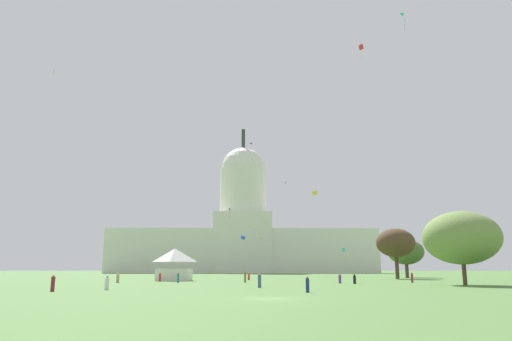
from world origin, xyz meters
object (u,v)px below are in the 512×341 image
Objects in this scene: kite_turquoise_low at (344,250)px; person_maroon_aisle_center at (412,278)px; person_red_deep_crowd at (249,277)px; kite_white_high at (236,174)px; kite_blue_low at (243,238)px; person_teal_edge_east at (178,278)px; kite_pink_low at (259,239)px; event_tent at (175,264)px; person_olive_lawn_far_right at (245,278)px; kite_yellow_low at (315,193)px; person_white_front_right at (107,284)px; person_tan_back_right at (118,278)px; person_red_mid_right at (160,277)px; tree_east_mid at (461,238)px; kite_magenta_mid at (284,184)px; tree_east_far at (396,243)px; person_purple_mid_center at (340,279)px; person_maroon_back_left at (53,284)px; capitol_building at (243,235)px; kite_green_mid at (230,209)px; tree_east_near at (406,252)px; kite_orange_low at (254,230)px; person_denim_near_tent at (259,281)px; person_navy_near_tree_east at (307,285)px; kite_gold_high at (54,72)px; kite_black_mid at (250,145)px; kite_cyan_high at (404,15)px; kite_red_high at (361,48)px; person_black_front_center at (355,279)px.

person_maroon_aisle_center is at bearing 89.49° from kite_turquoise_low.
kite_white_high is (-4.88, 102.25, 41.45)m from person_red_deep_crowd.
person_teal_edge_east is at bearing -150.75° from kite_blue_low.
event_tent is at bearing -32.65° from kite_pink_low.
person_maroon_aisle_center is at bearing -12.70° from person_olive_lawn_far_right.
kite_turquoise_low is at bearing 57.14° from person_olive_lawn_far_right.
kite_pink_low reaches higher than person_olive_lawn_far_right.
kite_yellow_low is at bearing 135.94° from person_red_deep_crowd.
person_white_front_right is 26.05m from person_tan_back_right.
person_red_mid_right reaches higher than person_maroon_aisle_center.
person_red_deep_crowd is 1.29× the size of kite_blue_low.
tree_east_mid is 100.45m from kite_magenta_mid.
tree_east_far is 7.37× the size of person_purple_mid_center.
person_purple_mid_center is (34.61, 25.37, -0.11)m from person_maroon_back_left.
kite_green_mid is (-5.36, -33.64, 8.10)m from capitol_building.
person_maroon_back_left is (-4.69, -35.55, 0.02)m from person_red_mid_right.
event_tent is at bearing -152.13° from tree_east_near.
kite_orange_low reaches higher than tree_east_far.
kite_pink_low reaches higher than tree_east_mid.
capitol_building is 83.65× the size of person_purple_mid_center.
tree_east_near is 1.04× the size of tree_east_far.
kite_white_high reaches higher than person_denim_near_tent.
kite_green_mid is (8.80, 140.70, 25.51)m from person_white_front_right.
person_red_mid_right is 16.08m from person_olive_lawn_far_right.
person_navy_near_tree_east is at bearing -141.22° from kite_orange_low.
person_white_front_right is 1.00× the size of person_purple_mid_center.
kite_white_high reaches higher than person_tan_back_right.
kite_white_high is (11.11, 144.87, 41.47)m from person_white_front_right.
person_white_front_right is at bearing 56.21° from kite_gold_high.
kite_pink_low is 0.58× the size of kite_black_mid.
kite_gold_high is 0.20× the size of kite_green_mid.
kite_white_high is 110.88m from kite_yellow_low.
kite_pink_low is (17.31, 43.18, 7.21)m from event_tent.
person_red_mid_right reaches higher than person_white_front_right.
kite_turquoise_low reaches higher than event_tent.
kite_white_high reaches higher than kite_yellow_low.
person_purple_mid_center is (-15.72, 8.93, -5.87)m from tree_east_mid.
person_olive_lawn_far_right is 61.58m from kite_cyan_high.
person_teal_edge_east is (4.29, 25.50, 0.16)m from person_white_front_right.
kite_red_high reaches higher than person_maroon_aisle_center.
kite_pink_low reaches higher than event_tent.
kite_pink_low is 0.39× the size of kite_green_mid.
tree_east_mid is at bearing 109.12° from person_red_deep_crowd.
person_maroon_aisle_center is 1.97× the size of kite_gold_high.
kite_orange_low reaches higher than person_red_deep_crowd.
kite_cyan_high is at bearing -76.71° from capitol_building.
capitol_building is at bearing 105.82° from tree_east_far.
tree_east_far is at bearing -74.18° from capitol_building.
kite_green_mid is (-38.67, 39.02, 17.97)m from kite_turquoise_low.
person_black_front_center is 51.42m from kite_blue_low.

